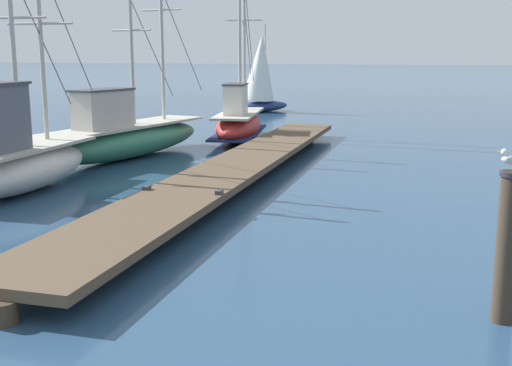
% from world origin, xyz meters
% --- Properties ---
extents(floating_dock, '(3.40, 19.40, 0.53)m').
position_xyz_m(floating_dock, '(-5.12, 15.13, 0.36)').
color(floating_dock, brown).
rests_on(floating_dock, ground).
extents(fishing_boat_0, '(2.52, 6.58, 5.96)m').
position_xyz_m(fishing_boat_0, '(-9.45, 11.68, 0.81)').
color(fishing_boat_0, silver).
rests_on(fishing_boat_0, ground).
extents(fishing_boat_1, '(2.77, 7.15, 7.32)m').
position_xyz_m(fishing_boat_1, '(-8.04, 22.32, 0.69)').
color(fishing_boat_1, '#AD2823').
rests_on(fishing_boat_1, ground).
extents(fishing_boat_2, '(2.45, 8.17, 5.68)m').
position_xyz_m(fishing_boat_2, '(-9.74, 17.06, 0.70)').
color(fishing_boat_2, '#337556').
rests_on(fishing_boat_2, ground).
extents(mooring_piling, '(0.30, 0.30, 1.88)m').
position_xyz_m(mooring_piling, '(1.37, 7.82, 0.98)').
color(mooring_piling, '#3D3023').
rests_on(mooring_piling, ground).
extents(distant_sailboat, '(2.80, 3.70, 4.87)m').
position_xyz_m(distant_sailboat, '(-11.45, 33.97, 2.15)').
color(distant_sailboat, navy).
rests_on(distant_sailboat, ground).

